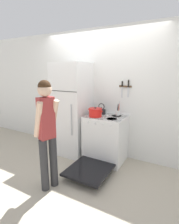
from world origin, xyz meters
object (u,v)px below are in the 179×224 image
Objects in this scene: stove_range at (105,139)px; dutch_oven_pot at (95,112)px; refrigerator at (72,110)px; person at (47,130)px; tea_kettle at (101,111)px; utensil_jar at (118,112)px.

dutch_oven_pot reaches higher than stove_range.
refrigerator is 1.23m from person.
stove_range is at bearing -46.20° from tea_kettle.
tea_kettle is (0.01, 0.24, -0.02)m from dutch_oven_pot.
tea_kettle is 1.33m from person.
dutch_oven_pot is at bearing -93.13° from tea_kettle.
dutch_oven_pot is 1.09m from person.
utensil_jar is (0.94, 0.15, 0.02)m from refrigerator.
refrigerator reaches higher than dutch_oven_pot.
person is at bearing -101.49° from dutch_oven_pot.
dutch_oven_pot is (0.59, -0.10, 0.03)m from refrigerator.
tea_kettle is (-0.15, 0.16, 0.51)m from stove_range.
tea_kettle is at bearing 133.80° from stove_range.
person reaches higher than utensil_jar.
dutch_oven_pot is at bearing 6.35° from person.
utensil_jar is 0.17× the size of person.
utensil_jar reaches higher than tea_kettle.
tea_kettle is 0.34m from utensil_jar.
utensil_jar is at bearing 1.14° from tea_kettle.
person reaches higher than stove_range.
utensil_jar is (0.34, 0.01, 0.00)m from tea_kettle.
stove_range is 1.30m from person.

